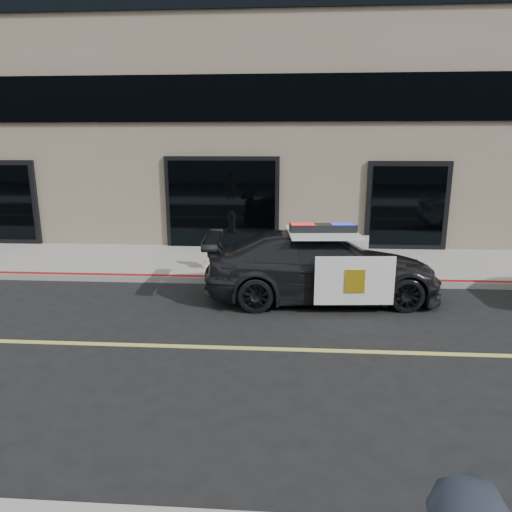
{
  "coord_description": "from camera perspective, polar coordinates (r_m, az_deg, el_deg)",
  "views": [
    {
      "loc": [
        0.95,
        -6.74,
        3.16
      ],
      "look_at": [
        0.35,
        2.2,
        1.0
      ],
      "focal_mm": 32.0,
      "sensor_mm": 36.0,
      "label": 1
    }
  ],
  "objects": [
    {
      "name": "building_n",
      "position": [
        17.5,
        0.76,
        22.9
      ],
      "size": [
        60.0,
        7.0,
        12.0
      ],
      "primitive_type": "cube",
      "color": "#756856",
      "rests_on": "ground"
    },
    {
      "name": "ground",
      "position": [
        7.5,
        -3.84,
        -11.39
      ],
      "size": [
        120.0,
        120.0,
        0.0
      ],
      "primitive_type": "plane",
      "color": "black",
      "rests_on": "ground"
    },
    {
      "name": "police_car",
      "position": [
        9.68,
        8.2,
        -1.19
      ],
      "size": [
        2.75,
        5.21,
        1.61
      ],
      "color": "black",
      "rests_on": "ground"
    },
    {
      "name": "fire_hydrant",
      "position": [
        11.6,
        -5.96,
        0.29
      ],
      "size": [
        0.35,
        0.49,
        0.77
      ],
      "color": "beige",
      "rests_on": "sidewalk_n"
    },
    {
      "name": "sidewalk_n",
      "position": [
        12.41,
        -0.65,
        -0.83
      ],
      "size": [
        60.0,
        3.5,
        0.15
      ],
      "primitive_type": "cube",
      "color": "gray",
      "rests_on": "ground"
    }
  ]
}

